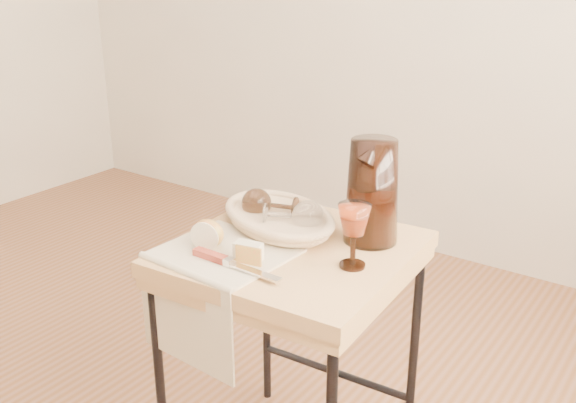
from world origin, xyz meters
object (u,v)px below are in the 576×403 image
Objects in this scene: side_table at (292,366)px; table_knife at (232,263)px; apple_half at (209,233)px; tea_towel at (224,252)px; wine_goblet at (353,236)px; goblet_lying_a at (273,205)px; pitcher at (372,191)px; bread_basket at (279,220)px; goblet_lying_b at (290,215)px.

side_table is 2.88× the size of table_knife.
apple_half reaches higher than side_table.
apple_half is 0.32× the size of table_knife.
tea_towel is at bearing -12.44° from apple_half.
wine_goblet reaches higher than apple_half.
goblet_lying_a is 0.27m from pitcher.
wine_goblet is (0.29, -0.10, 0.02)m from goblet_lying_a.
pitcher is at bearing 45.36° from side_table.
side_table is at bearing 175.34° from wine_goblet.
tea_towel is 0.20m from bread_basket.
goblet_lying_a is at bearing 128.28° from goblet_lying_b.
tea_towel is 0.06m from apple_half.
bread_basket is at bearing 136.62° from goblet_lying_a.
pitcher is at bearing 103.78° from wine_goblet.
bread_basket is 0.21m from apple_half.
pitcher is (0.13, 0.14, 0.47)m from side_table.
apple_half is (-0.04, -0.00, 0.04)m from tea_towel.
goblet_lying_a is at bearing -149.62° from pitcher.
goblet_lying_b reaches higher than apple_half.
goblet_lying_a is 0.43× the size of pitcher.
side_table is at bearing 77.70° from table_knife.
side_table is 8.89× the size of apple_half.
pitcher is (0.25, 0.05, 0.08)m from goblet_lying_a.
tea_towel reaches higher than side_table.
goblet_lying_a is at bearing 175.33° from bread_basket.
bread_basket is at bearing -144.91° from pitcher.
wine_goblet is (0.17, -0.01, 0.42)m from side_table.
tea_towel is at bearing -157.95° from wine_goblet.
goblet_lying_b reaches higher than table_knife.
side_table is at bearing -15.28° from bread_basket.
tea_towel is 0.19m from goblet_lying_b.
tea_towel is 2.22× the size of goblet_lying_b.
bread_basket is 0.25m from table_knife.
side_table is 5.28× the size of goblet_lying_b.
goblet_lying_b is at bearing 74.16° from tea_towel.
side_table is at bearing -116.05° from pitcher.
apple_half reaches higher than tea_towel.
wine_goblet reaches higher than tea_towel.
table_knife reaches higher than tea_towel.
bread_basket reaches higher than table_knife.
goblet_lying_b is at bearing 139.56° from goblet_lying_a.
pitcher reaches higher than tea_towel.
bread_basket is at bearing 142.83° from side_table.
apple_half is at bearing -139.68° from side_table.
bread_basket is 2.45× the size of goblet_lying_b.
apple_half is (-0.15, -0.13, 0.38)m from side_table.
wine_goblet is 1.96× the size of apple_half.
goblet_lying_a is 0.21m from apple_half.
table_knife is (-0.04, -0.18, 0.36)m from side_table.
pitcher is at bearing 61.56° from table_knife.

